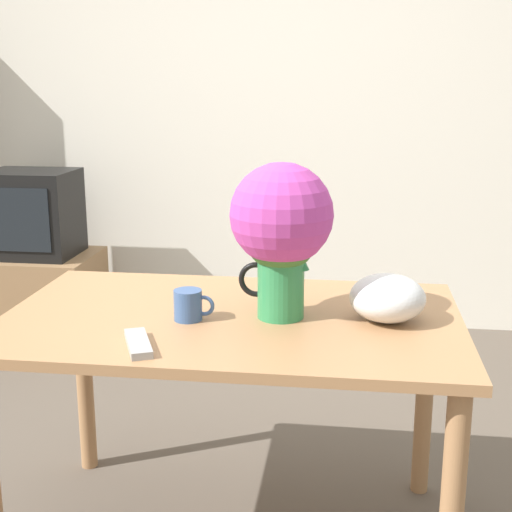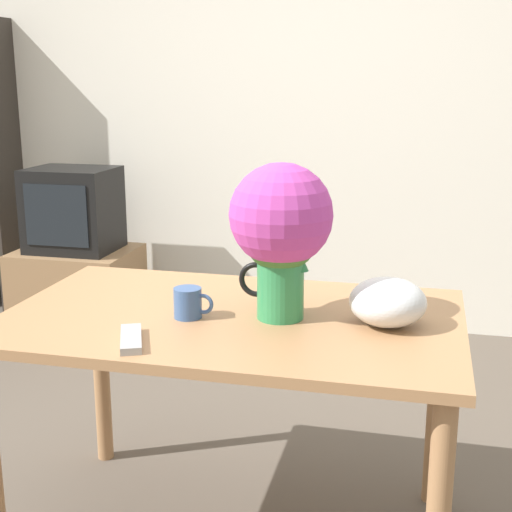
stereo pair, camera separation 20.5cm
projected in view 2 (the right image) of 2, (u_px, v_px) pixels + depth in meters
The scene contains 8 objects.
wall_back at pixel (312, 102), 4.03m from camera, with size 8.00×0.05×2.60m.
table at pixel (232, 347), 2.14m from camera, with size 1.35×0.83×0.75m.
flower_vase at pixel (281, 227), 2.02m from camera, with size 0.30×0.30×0.45m.
coffee_mug at pixel (190, 303), 2.07m from camera, with size 0.11×0.08×0.09m.
white_bowl at pixel (388, 302), 2.00m from camera, with size 0.22×0.22×0.14m.
remote_control at pixel (131, 339), 1.88m from camera, with size 0.12×0.20×0.02m.
tv_stand at pixel (78, 290), 4.13m from camera, with size 0.65×0.51×0.48m.
tv_set at pixel (73, 210), 4.01m from camera, with size 0.47×0.39×0.47m.
Camera 2 is at (0.66, -2.01, 1.43)m, focal length 50.00 mm.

